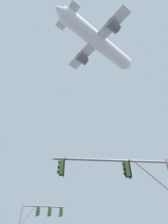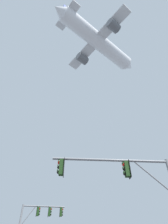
{
  "view_description": "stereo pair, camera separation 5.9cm",
  "coord_description": "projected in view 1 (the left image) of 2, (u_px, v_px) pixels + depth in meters",
  "views": [
    {
      "loc": [
        -0.19,
        -3.94,
        1.29
      ],
      "look_at": [
        1.08,
        13.55,
        15.74
      ],
      "focal_mm": 29.48,
      "sensor_mm": 36.0,
      "label": 1
    },
    {
      "loc": [
        -0.13,
        -3.94,
        1.29
      ],
      "look_at": [
        1.08,
        13.55,
        15.74
      ],
      "focal_mm": 29.48,
      "sensor_mm": 36.0,
      "label": 2
    }
  ],
  "objects": [
    {
      "name": "signal_pole_far",
      "position": [
        37.0,
        220.0,
        20.15
      ],
      "size": [
        4.79,
        0.63,
        6.47
      ],
      "color": "slate",
      "rests_on": "ground"
    },
    {
      "name": "airplane",
      "position": [
        98.0,
        42.0,
        54.63
      ],
      "size": [
        27.29,
        21.63,
        8.41
      ],
      "color": "white"
    },
    {
      "name": "signal_pole_near",
      "position": [
        131.0,
        183.0,
        10.22
      ],
      "size": [
        7.02,
        0.46,
        6.21
      ],
      "color": "slate",
      "rests_on": "ground"
    }
  ]
}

